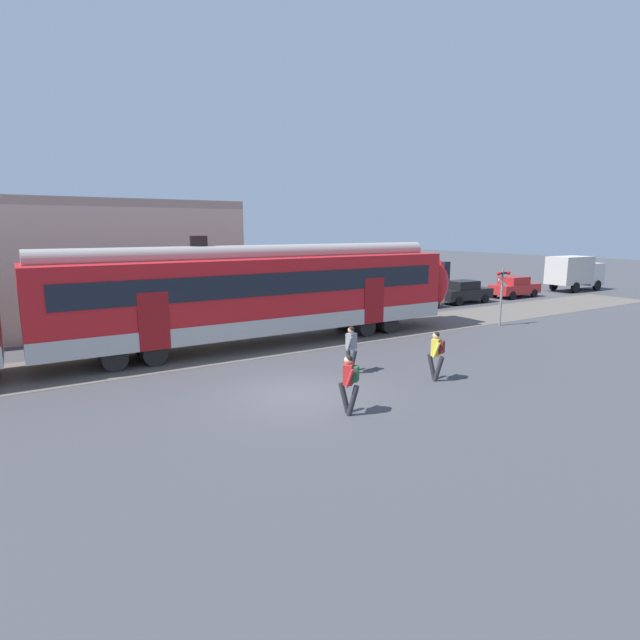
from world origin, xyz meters
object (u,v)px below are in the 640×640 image
pedestrian_grey (351,346)px  parked_car_black (464,292)px  parked_car_tan (413,297)px  pedestrian_yellow (436,352)px  crossing_signal (502,288)px  box_truck (575,272)px  pedestrian_red (350,379)px  parked_car_red (514,287)px

pedestrian_grey → parked_car_black: (16.23, 9.67, -0.18)m
pedestrian_grey → parked_car_tan: size_ratio=0.41×
pedestrian_yellow → crossing_signal: 11.15m
pedestrian_yellow → parked_car_black: pedestrian_yellow is taller
pedestrian_grey → parked_car_black: pedestrian_grey is taller
pedestrian_yellow → parked_car_tan: pedestrian_yellow is taller
parked_car_tan → pedestrian_yellow: bearing=-129.2°
pedestrian_grey → crossing_signal: bearing=14.4°
pedestrian_yellow → box_truck: box_truck is taller
parked_car_tan → parked_car_black: (4.70, 0.10, 0.00)m
pedestrian_yellow → box_truck: size_ratio=0.32×
box_truck → pedestrian_red: bearing=-157.6°
parked_car_black → crossing_signal: bearing=-124.3°
pedestrian_yellow → box_truck: bearing=23.7°
parked_car_black → crossing_signal: crossing_signal is taller
parked_car_black → box_truck: 13.01m
parked_car_tan → crossing_signal: bearing=-88.7°
pedestrian_grey → crossing_signal: 12.10m
pedestrian_red → parked_car_tan: 18.92m
pedestrian_red → pedestrian_yellow: bearing=13.6°
parked_car_black → parked_car_red: (5.44, 0.05, 0.00)m
pedestrian_yellow → box_truck: 29.86m
parked_car_red → pedestrian_red: bearing=-151.6°
pedestrian_yellow → parked_car_red: (19.79, 11.96, -0.21)m
pedestrian_grey → parked_car_red: 23.74m
pedestrian_red → crossing_signal: bearing=24.0°
pedestrian_grey → parked_car_red: (21.66, 9.72, -0.18)m
pedestrian_red → crossing_signal: 15.41m
pedestrian_red → box_truck: bearing=22.4°
pedestrian_grey → parked_car_tan: bearing=39.7°
pedestrian_red → parked_car_black: size_ratio=0.41×
parked_car_black → parked_car_tan: bearing=-178.8°
parked_car_tan → parked_car_black: 4.70m
pedestrian_red → crossing_signal: (14.05, 6.26, 1.02)m
pedestrian_red → parked_car_black: (18.60, 12.94, -0.21)m
pedestrian_red → parked_car_black: 22.66m
pedestrian_grey → parked_car_black: 18.89m
parked_car_red → crossing_signal: 12.11m
parked_car_tan → box_truck: box_truck is taller
parked_car_black → box_truck: box_truck is taller
pedestrian_red → parked_car_tan: (13.90, 12.83, -0.21)m
pedestrian_grey → box_truck: size_ratio=0.32×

